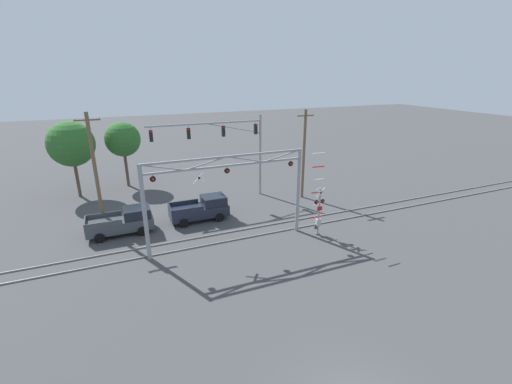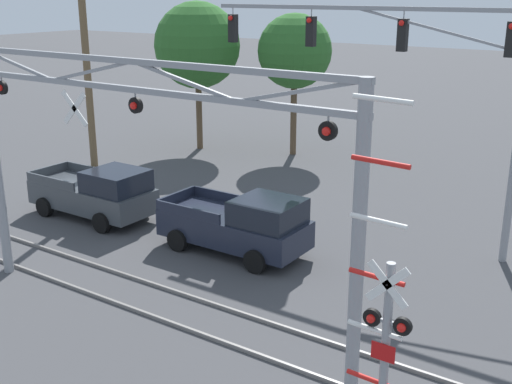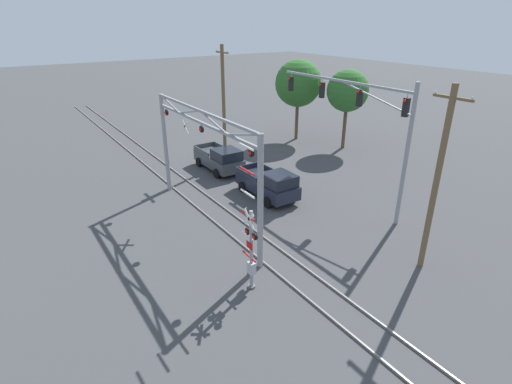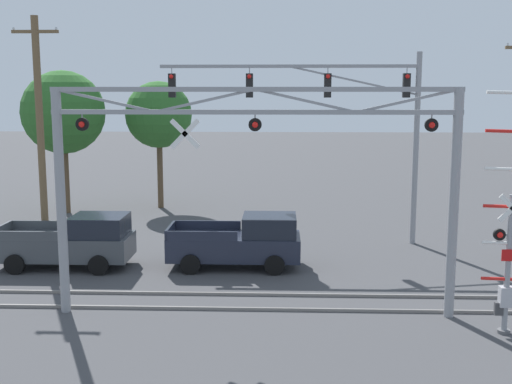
{
  "view_description": "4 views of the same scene",
  "coord_description": "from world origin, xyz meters",
  "px_view_note": "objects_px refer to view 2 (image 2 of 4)",
  "views": [
    {
      "loc": [
        -7.04,
        -6.9,
        12.23
      ],
      "look_at": [
        2.41,
        15.58,
        3.62
      ],
      "focal_mm": 24.0,
      "sensor_mm": 36.0,
      "label": 1
    },
    {
      "loc": [
        10.59,
        4.4,
        8.25
      ],
      "look_at": [
        1.93,
        17.23,
        3.35
      ],
      "focal_mm": 45.0,
      "sensor_mm": 36.0,
      "label": 2
    },
    {
      "loc": [
        19.53,
        5.7,
        11.34
      ],
      "look_at": [
        1.25,
        17.86,
        1.69
      ],
      "focal_mm": 28.0,
      "sensor_mm": 36.0,
      "label": 3
    },
    {
      "loc": [
        0.73,
        -3.39,
        6.67
      ],
      "look_at": [
        0.02,
        15.29,
        3.69
      ],
      "focal_mm": 45.0,
      "sensor_mm": 36.0,
      "label": 4
    }
  ],
  "objects_px": {
    "pickup_truck_lead": "(240,224)",
    "background_tree_beyond_span": "(295,52)",
    "traffic_signal_span": "(427,70)",
    "background_tree_far_left_verge": "(197,45)",
    "utility_pole_left": "(88,81)",
    "crossing_gantry": "(138,158)",
    "pickup_truck_following": "(97,193)",
    "crossing_signal_mast": "(382,353)"
  },
  "relations": [
    {
      "from": "crossing_gantry",
      "to": "background_tree_far_left_verge",
      "type": "bearing_deg",
      "value": 124.75
    },
    {
      "from": "pickup_truck_following",
      "to": "background_tree_beyond_span",
      "type": "distance_m",
      "value": 13.34
    },
    {
      "from": "utility_pole_left",
      "to": "background_tree_beyond_span",
      "type": "relative_size",
      "value": 1.32
    },
    {
      "from": "crossing_signal_mast",
      "to": "background_tree_beyond_span",
      "type": "bearing_deg",
      "value": 124.71
    },
    {
      "from": "pickup_truck_following",
      "to": "pickup_truck_lead",
      "type": "bearing_deg",
      "value": 2.15
    },
    {
      "from": "crossing_gantry",
      "to": "background_tree_beyond_span",
      "type": "distance_m",
      "value": 18.56
    },
    {
      "from": "pickup_truck_lead",
      "to": "utility_pole_left",
      "type": "xyz_separation_m",
      "value": [
        -7.92,
        1.07,
        3.89
      ]
    },
    {
      "from": "crossing_gantry",
      "to": "crossing_signal_mast",
      "type": "relative_size",
      "value": 1.77
    },
    {
      "from": "pickup_truck_lead",
      "to": "background_tree_far_left_verge",
      "type": "height_order",
      "value": "background_tree_far_left_verge"
    },
    {
      "from": "traffic_signal_span",
      "to": "background_tree_far_left_verge",
      "type": "distance_m",
      "value": 15.93
    },
    {
      "from": "crossing_gantry",
      "to": "crossing_signal_mast",
      "type": "bearing_deg",
      "value": -10.49
    },
    {
      "from": "utility_pole_left",
      "to": "background_tree_beyond_span",
      "type": "bearing_deg",
      "value": 77.37
    },
    {
      "from": "pickup_truck_following",
      "to": "utility_pole_left",
      "type": "xyz_separation_m",
      "value": [
        -1.51,
        1.31,
        3.89
      ]
    },
    {
      "from": "crossing_signal_mast",
      "to": "traffic_signal_span",
      "type": "height_order",
      "value": "traffic_signal_span"
    },
    {
      "from": "pickup_truck_following",
      "to": "background_tree_far_left_verge",
      "type": "height_order",
      "value": "background_tree_far_left_verge"
    },
    {
      "from": "crossing_signal_mast",
      "to": "background_tree_far_left_verge",
      "type": "relative_size",
      "value": 0.86
    },
    {
      "from": "traffic_signal_span",
      "to": "pickup_truck_following",
      "type": "distance_m",
      "value": 12.56
    },
    {
      "from": "pickup_truck_lead",
      "to": "background_tree_beyond_span",
      "type": "distance_m",
      "value": 14.14
    },
    {
      "from": "traffic_signal_span",
      "to": "pickup_truck_lead",
      "type": "relative_size",
      "value": 2.24
    },
    {
      "from": "pickup_truck_lead",
      "to": "utility_pole_left",
      "type": "relative_size",
      "value": 0.52
    },
    {
      "from": "pickup_truck_lead",
      "to": "traffic_signal_span",
      "type": "bearing_deg",
      "value": 43.81
    },
    {
      "from": "traffic_signal_span",
      "to": "background_tree_beyond_span",
      "type": "height_order",
      "value": "traffic_signal_span"
    },
    {
      "from": "traffic_signal_span",
      "to": "pickup_truck_following",
      "type": "xyz_separation_m",
      "value": [
        -10.73,
        -4.38,
        -4.84
      ]
    },
    {
      "from": "crossing_signal_mast",
      "to": "background_tree_far_left_verge",
      "type": "xyz_separation_m",
      "value": [
        -17.85,
        17.04,
        3.32
      ]
    },
    {
      "from": "crossing_gantry",
      "to": "background_tree_beyond_span",
      "type": "height_order",
      "value": "background_tree_beyond_span"
    },
    {
      "from": "crossing_gantry",
      "to": "pickup_truck_lead",
      "type": "distance_m",
      "value": 6.23
    },
    {
      "from": "pickup_truck_following",
      "to": "crossing_gantry",
      "type": "bearing_deg",
      "value": -34.62
    },
    {
      "from": "pickup_truck_lead",
      "to": "pickup_truck_following",
      "type": "relative_size",
      "value": 0.99
    },
    {
      "from": "pickup_truck_following",
      "to": "utility_pole_left",
      "type": "relative_size",
      "value": 0.53
    },
    {
      "from": "traffic_signal_span",
      "to": "pickup_truck_lead",
      "type": "distance_m",
      "value": 7.7
    },
    {
      "from": "background_tree_beyond_span",
      "to": "traffic_signal_span",
      "type": "bearing_deg",
      "value": -40.2
    },
    {
      "from": "crossing_signal_mast",
      "to": "pickup_truck_lead",
      "type": "distance_m",
      "value": 10.04
    },
    {
      "from": "pickup_truck_following",
      "to": "utility_pole_left",
      "type": "distance_m",
      "value": 4.38
    },
    {
      "from": "utility_pole_left",
      "to": "background_tree_far_left_verge",
      "type": "xyz_separation_m",
      "value": [
        -2.31,
        9.53,
        0.6
      ]
    },
    {
      "from": "background_tree_far_left_verge",
      "to": "crossing_signal_mast",
      "type": "bearing_deg",
      "value": -43.67
    },
    {
      "from": "crossing_gantry",
      "to": "pickup_truck_lead",
      "type": "xyz_separation_m",
      "value": [
        -0.7,
        5.15,
        -3.43
      ]
    },
    {
      "from": "crossing_gantry",
      "to": "traffic_signal_span",
      "type": "distance_m",
      "value": 10.08
    },
    {
      "from": "crossing_gantry",
      "to": "pickup_truck_following",
      "type": "bearing_deg",
      "value": 145.38
    },
    {
      "from": "traffic_signal_span",
      "to": "background_tree_far_left_verge",
      "type": "height_order",
      "value": "traffic_signal_span"
    },
    {
      "from": "pickup_truck_lead",
      "to": "utility_pole_left",
      "type": "distance_m",
      "value": 8.89
    },
    {
      "from": "pickup_truck_following",
      "to": "background_tree_beyond_span",
      "type": "relative_size",
      "value": 0.7
    },
    {
      "from": "crossing_signal_mast",
      "to": "background_tree_far_left_verge",
      "type": "bearing_deg",
      "value": 136.33
    }
  ]
}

